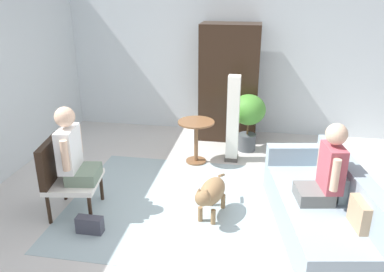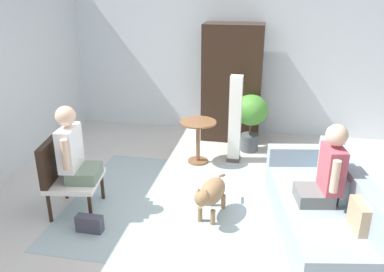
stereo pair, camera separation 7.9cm
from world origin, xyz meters
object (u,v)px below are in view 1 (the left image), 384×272
at_px(couch, 323,208).
at_px(column_lamp, 233,120).
at_px(person_on_couch, 327,170).
at_px(handbag, 90,225).
at_px(person_on_armchair, 72,151).
at_px(round_end_table, 196,135).
at_px(dog, 211,193).
at_px(potted_plant, 248,114).
at_px(armoire_cabinet, 229,83).
at_px(armchair, 63,172).

height_order(couch, column_lamp, column_lamp).
distance_m(person_on_couch, handbag, 2.62).
distance_m(person_on_armchair, round_end_table, 2.02).
xyz_separation_m(person_on_couch, dog, (-1.22, 0.09, -0.45)).
distance_m(person_on_armchair, handbag, 0.86).
relative_size(person_on_couch, round_end_table, 1.31).
distance_m(person_on_couch, potted_plant, 2.33).
distance_m(potted_plant, armoire_cabinet, 0.74).
relative_size(armchair, person_on_armchair, 1.02).
distance_m(person_on_armchair, armoire_cabinet, 3.16).
xyz_separation_m(person_on_armchair, handbag, (0.31, -0.39, -0.70)).
height_order(armchair, armoire_cabinet, armoire_cabinet).
distance_m(couch, armchair, 2.98).
bearing_deg(armoire_cabinet, potted_plant, -55.82).
bearing_deg(armoire_cabinet, dog, -89.18).
xyz_separation_m(couch, armchair, (-2.96, -0.12, 0.24)).
height_order(couch, armoire_cabinet, armoire_cabinet).
relative_size(couch, round_end_table, 3.20).
distance_m(potted_plant, handbag, 3.10).
xyz_separation_m(person_on_armchair, round_end_table, (1.16, 1.61, -0.35)).
relative_size(couch, handbag, 7.21).
bearing_deg(person_on_armchair, dog, 5.73).
height_order(column_lamp, handbag, column_lamp).
relative_size(potted_plant, armoire_cabinet, 0.48).
height_order(armchair, handbag, armchair).
relative_size(person_on_couch, column_lamp, 0.65).
relative_size(round_end_table, handbag, 2.25).
xyz_separation_m(dog, column_lamp, (0.11, 1.62, 0.34)).
distance_m(couch, round_end_table, 2.25).
bearing_deg(potted_plant, armchair, -132.53).
bearing_deg(armchair, person_on_couch, 1.65).
bearing_deg(couch, round_end_table, 137.78).
xyz_separation_m(person_on_couch, armoire_cabinet, (-1.26, 2.68, 0.22)).
distance_m(armchair, handbag, 0.72).
bearing_deg(couch, column_lamp, 123.96).
bearing_deg(dog, potted_plant, 80.97).
xyz_separation_m(person_on_couch, column_lamp, (-1.11, 1.72, -0.10)).
xyz_separation_m(armchair, person_on_couch, (2.94, 0.08, 0.24)).
xyz_separation_m(person_on_armchair, dog, (1.58, 0.16, -0.48)).
bearing_deg(dog, column_lamp, 86.00).
xyz_separation_m(round_end_table, handbag, (-0.85, -2.00, -0.35)).
distance_m(couch, person_on_couch, 0.48).
height_order(round_end_table, armoire_cabinet, armoire_cabinet).
distance_m(column_lamp, handbag, 2.64).
bearing_deg(handbag, couch, 11.19).
xyz_separation_m(person_on_armchair, potted_plant, (1.91, 2.21, -0.18)).
relative_size(person_on_armchair, column_lamp, 0.67).
bearing_deg(person_on_couch, couch, 58.98).
xyz_separation_m(column_lamp, armoire_cabinet, (-0.15, 0.97, 0.32)).
height_order(person_on_couch, potted_plant, person_on_couch).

